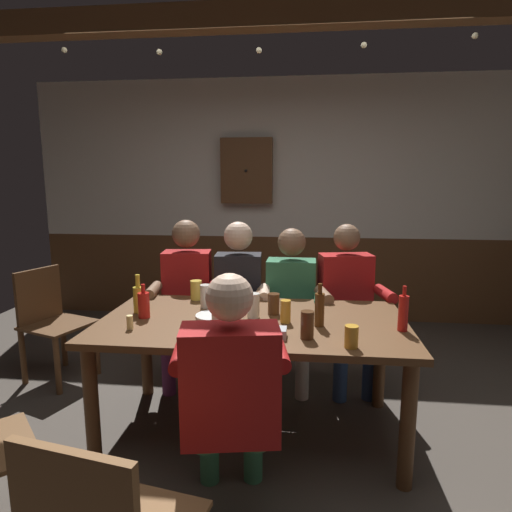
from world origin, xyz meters
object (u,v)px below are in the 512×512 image
(plate_0, at_px, (214,316))
(wall_dart_cabinet, at_px, (247,171))
(person_0, at_px, (186,293))
(pint_glass_0, at_px, (274,304))
(person_4, at_px, (231,388))
(pint_glass_5, at_px, (253,305))
(pint_glass_4, at_px, (351,337))
(pint_glass_6, at_px, (286,311))
(bottle_3, at_px, (403,313))
(person_3, at_px, (347,299))
(bottle_0, at_px, (144,305))
(pint_glass_3, at_px, (196,290))
(bottle_1, at_px, (138,298))
(pint_glass_7, at_px, (307,325))
(person_2, at_px, (290,299))
(person_1, at_px, (238,295))
(condiment_caddy, at_px, (273,333))
(dining_table, at_px, (253,334))
(bottle_2, at_px, (320,309))
(chair_empty_near_left, at_px, (51,320))
(pint_glass_1, at_px, (218,320))
(pint_glass_2, at_px, (206,296))
(table_candle, at_px, (130,322))

(plate_0, height_order, wall_dart_cabinet, wall_dart_cabinet)
(person_0, height_order, plate_0, person_0)
(person_0, xyz_separation_m, pint_glass_0, (0.73, -0.60, 0.11))
(person_4, relative_size, pint_glass_5, 7.91)
(pint_glass_4, height_order, pint_glass_5, pint_glass_5)
(pint_glass_5, distance_m, wall_dart_cabinet, 2.41)
(pint_glass_5, xyz_separation_m, pint_glass_6, (0.20, -0.07, -0.01))
(bottle_3, bearing_deg, person_3, 105.00)
(bottle_0, relative_size, pint_glass_3, 1.54)
(bottle_1, bearing_deg, bottle_0, -53.54)
(bottle_1, xyz_separation_m, pint_glass_7, (1.06, -0.35, -0.02))
(person_2, relative_size, pint_glass_7, 8.08)
(plate_0, relative_size, wall_dart_cabinet, 0.32)
(person_2, bearing_deg, person_1, 1.67)
(person_3, xyz_separation_m, condiment_caddy, (-0.49, -1.01, 0.08))
(dining_table, relative_size, bottle_2, 7.32)
(dining_table, xyz_separation_m, plate_0, (-0.24, 0.02, 0.10))
(chair_empty_near_left, bearing_deg, bottle_1, 80.10)
(pint_glass_6, bearing_deg, pint_glass_7, -63.32)
(person_1, height_order, pint_glass_7, person_1)
(pint_glass_1, distance_m, pint_glass_5, 0.33)
(person_3, height_order, chair_empty_near_left, person_3)
(plate_0, distance_m, bottle_0, 0.43)
(dining_table, height_order, pint_glass_0, pint_glass_0)
(chair_empty_near_left, height_order, pint_glass_7, pint_glass_7)
(person_3, xyz_separation_m, pint_glass_4, (-0.09, -1.11, 0.11))
(bottle_0, distance_m, bottle_2, 1.06)
(bottle_1, relative_size, pint_glass_2, 1.61)
(bottle_0, relative_size, bottle_1, 0.85)
(dining_table, xyz_separation_m, person_3, (0.63, 0.73, 0.04))
(bottle_3, distance_m, pint_glass_3, 1.40)
(person_4, distance_m, chair_empty_near_left, 2.14)
(pint_glass_0, bearing_deg, person_1, 118.08)
(bottle_2, distance_m, pint_glass_7, 0.22)
(bottle_0, relative_size, pint_glass_4, 1.84)
(person_1, relative_size, pint_glass_5, 8.30)
(plate_0, bearing_deg, condiment_caddy, -38.14)
(pint_glass_5, bearing_deg, bottle_2, -16.31)
(pint_glass_7, distance_m, wall_dart_cabinet, 2.77)
(pint_glass_3, distance_m, pint_glass_6, 0.78)
(bottle_2, bearing_deg, pint_glass_2, 158.28)
(person_1, xyz_separation_m, pint_glass_1, (0.04, -0.97, 0.12))
(person_2, xyz_separation_m, pint_glass_2, (-0.54, -0.51, 0.14))
(dining_table, height_order, table_candle, table_candle)
(dining_table, distance_m, pint_glass_6, 0.26)
(plate_0, xyz_separation_m, pint_glass_7, (0.57, -0.31, 0.07))
(bottle_2, distance_m, pint_glass_1, 0.59)
(pint_glass_0, relative_size, pint_glass_5, 0.88)
(person_0, height_order, bottle_0, person_0)
(person_3, relative_size, condiment_caddy, 8.89)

